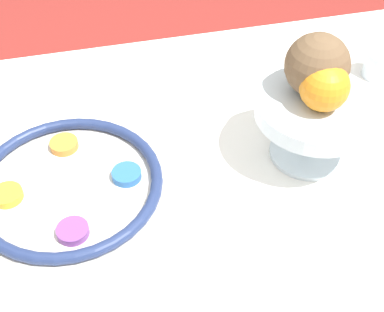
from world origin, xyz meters
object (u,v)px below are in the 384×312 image
at_px(fruit_stand, 315,114).
at_px(cup_near, 380,64).
at_px(seder_plate, 68,185).
at_px(coconut, 317,65).
at_px(napkin_roll, 120,311).
at_px(orange_fruit, 325,87).

height_order(fruit_stand, cup_near, fruit_stand).
bearing_deg(seder_plate, coconut, 2.27).
distance_m(seder_plate, napkin_roll, 0.26).
distance_m(seder_plate, fruit_stand, 0.43).
bearing_deg(napkin_roll, cup_near, 35.36).
distance_m(orange_fruit, coconut, 0.04).
distance_m(coconut, cup_near, 0.32).
height_order(seder_plate, fruit_stand, fruit_stand).
xyz_separation_m(seder_plate, coconut, (0.43, 0.02, 0.16)).
distance_m(fruit_stand, napkin_roll, 0.45).
bearing_deg(coconut, orange_fruit, -92.92).
bearing_deg(napkin_roll, coconut, 35.94).
distance_m(fruit_stand, orange_fruit, 0.07).
relative_size(orange_fruit, napkin_roll, 0.52).
height_order(orange_fruit, cup_near, orange_fruit).
xyz_separation_m(fruit_stand, napkin_roll, (-0.37, -0.24, -0.07)).
xyz_separation_m(orange_fruit, coconut, (0.00, 0.04, 0.01)).
xyz_separation_m(seder_plate, napkin_roll, (0.05, -0.25, 0.01)).
height_order(seder_plate, napkin_roll, napkin_roll).
xyz_separation_m(napkin_roll, cup_near, (0.61, 0.43, 0.01)).
bearing_deg(orange_fruit, cup_near, 40.32).
height_order(coconut, napkin_roll, coconut).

